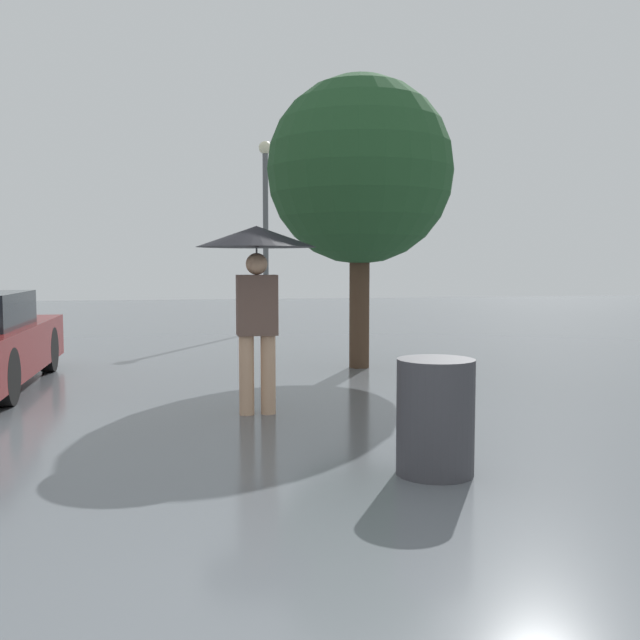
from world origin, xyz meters
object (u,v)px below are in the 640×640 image
at_px(street_lamp, 266,215).
at_px(tree, 360,172).
at_px(trash_bin, 435,417).
at_px(pedestrian, 257,259).

bearing_deg(street_lamp, tree, -84.14).
bearing_deg(street_lamp, trash_bin, -90.71).
bearing_deg(tree, trash_bin, -98.37).
bearing_deg(pedestrian, tree, 58.69).
relative_size(pedestrian, street_lamp, 0.44).
bearing_deg(pedestrian, street_lamp, 82.67).
distance_m(pedestrian, trash_bin, 2.89).
relative_size(street_lamp, trash_bin, 5.13).
bearing_deg(tree, pedestrian, -121.31).
bearing_deg(pedestrian, trash_bin, -65.71).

